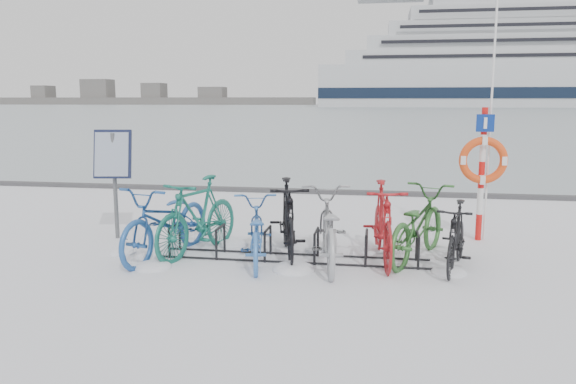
{
  "coord_description": "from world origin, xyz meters",
  "views": [
    {
      "loc": [
        1.24,
        -7.88,
        2.31
      ],
      "look_at": [
        -0.15,
        0.6,
        0.9
      ],
      "focal_mm": 35.0,
      "sensor_mm": 36.0,
      "label": 1
    }
  ],
  "objects": [
    {
      "name": "ice_sheet",
      "position": [
        0.0,
        155.0,
        0.01
      ],
      "size": [
        400.0,
        298.0,
        0.02
      ],
      "primitive_type": "cube",
      "color": "#A2ADB7",
      "rests_on": "ground"
    },
    {
      "name": "snow_drifts",
      "position": [
        -0.25,
        -0.12,
        0.0
      ],
      "size": [
        5.26,
        1.89,
        0.21
      ],
      "color": "white",
      "rests_on": "ground"
    },
    {
      "name": "cruise_ferry",
      "position": [
        57.77,
        185.78,
        13.84
      ],
      "size": [
        154.69,
        29.14,
        50.83
      ],
      "color": "silver",
      "rests_on": "ground"
    },
    {
      "name": "bike_6",
      "position": [
        1.8,
        0.35,
        0.55
      ],
      "size": [
        1.47,
        2.21,
        1.09
      ],
      "primitive_type": "imported",
      "rotation": [
        0.0,
        0.0,
        2.75
      ],
      "color": "#316A2E",
      "rests_on": "ground"
    },
    {
      "name": "bike_0",
      "position": [
        -1.87,
        -0.1,
        0.57
      ],
      "size": [
        1.22,
        2.28,
        1.14
      ],
      "primitive_type": "imported",
      "rotation": [
        0.0,
        0.0,
        -0.23
      ],
      "color": "#235197",
      "rests_on": "ground"
    },
    {
      "name": "bike_rack",
      "position": [
        0.0,
        0.0,
        0.18
      ],
      "size": [
        4.0,
        0.48,
        0.46
      ],
      "color": "black",
      "rests_on": "ground"
    },
    {
      "name": "bike_5",
      "position": [
        1.31,
        0.15,
        0.59
      ],
      "size": [
        0.77,
        2.02,
        1.18
      ],
      "primitive_type": "imported",
      "rotation": [
        0.0,
        0.0,
        0.11
      ],
      "color": "#A7191E",
      "rests_on": "ground"
    },
    {
      "name": "shoreline",
      "position": [
        -122.02,
        260.0,
        2.79
      ],
      "size": [
        180.0,
        12.0,
        9.5
      ],
      "color": "#4E4E4E",
      "rests_on": "ground"
    },
    {
      "name": "ground",
      "position": [
        0.0,
        0.0,
        0.0
      ],
      "size": [
        900.0,
        900.0,
        0.0
      ],
      "primitive_type": "plane",
      "color": "white",
      "rests_on": "ground"
    },
    {
      "name": "bike_2",
      "position": [
        -0.5,
        -0.21,
        0.48
      ],
      "size": [
        1.01,
        1.92,
        0.96
      ],
      "primitive_type": "imported",
      "rotation": [
        0.0,
        0.0,
        3.35
      ],
      "color": "#386FBB",
      "rests_on": "ground"
    },
    {
      "name": "lifebuoy_station",
      "position": [
        2.9,
        1.58,
        1.34
      ],
      "size": [
        0.77,
        0.22,
        3.99
      ],
      "color": "red",
      "rests_on": "ground"
    },
    {
      "name": "bike_7",
      "position": [
        2.31,
        -0.07,
        0.48
      ],
      "size": [
        0.83,
        1.67,
        0.96
      ],
      "primitive_type": "imported",
      "rotation": [
        0.0,
        0.0,
        -0.25
      ],
      "color": "black",
      "rests_on": "ground"
    },
    {
      "name": "info_board",
      "position": [
        -3.12,
        0.77,
        1.32
      ],
      "size": [
        0.64,
        0.33,
        1.83
      ],
      "rotation": [
        0.0,
        0.0,
        0.17
      ],
      "color": "#595B5E",
      "rests_on": "ground"
    },
    {
      "name": "bike_3",
      "position": [
        -0.1,
        0.23,
        0.59
      ],
      "size": [
        0.98,
        2.03,
        1.18
      ],
      "primitive_type": "imported",
      "rotation": [
        0.0,
        0.0,
        0.23
      ],
      "color": "black",
      "rests_on": "ground"
    },
    {
      "name": "bike_1",
      "position": [
        -1.47,
        0.13,
        0.6
      ],
      "size": [
        1.16,
        2.08,
        1.2
      ],
      "primitive_type": "imported",
      "rotation": [
        0.0,
        0.0,
        -0.32
      ],
      "color": "#186556",
      "rests_on": "ground"
    },
    {
      "name": "bike_4",
      "position": [
        0.53,
        -0.12,
        0.55
      ],
      "size": [
        1.03,
        2.18,
        1.1
      ],
      "primitive_type": "imported",
      "rotation": [
        0.0,
        0.0,
        3.29
      ],
      "color": "#9B9DA2",
      "rests_on": "ground"
    },
    {
      "name": "quay_edge",
      "position": [
        0.0,
        5.9,
        0.05
      ],
      "size": [
        400.0,
        0.25,
        0.1
      ],
      "primitive_type": "cube",
      "color": "#3F3F42",
      "rests_on": "ground"
    }
  ]
}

